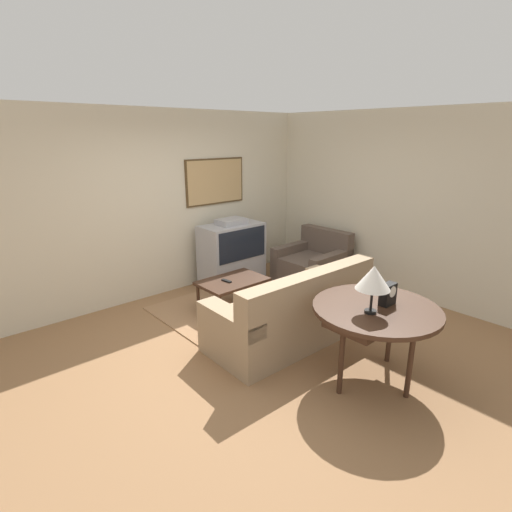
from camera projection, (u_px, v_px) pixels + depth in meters
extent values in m
plane|color=#8E6642|center=(258.00, 341.00, 4.71)|extent=(12.00, 12.00, 0.00)
cube|color=beige|center=(161.00, 205.00, 5.84)|extent=(12.00, 0.06, 2.70)
cube|color=#4C381E|center=(215.00, 181.00, 6.33)|extent=(1.09, 0.03, 0.72)
cube|color=tan|center=(216.00, 182.00, 6.32)|extent=(1.04, 0.01, 0.67)
cube|color=beige|center=(388.00, 203.00, 5.98)|extent=(0.06, 12.00, 2.70)
cube|color=#99704C|center=(237.00, 308.00, 5.61)|extent=(2.01, 1.73, 0.01)
cube|color=#9E9EA3|center=(232.00, 271.00, 6.46)|extent=(1.00, 0.55, 0.45)
cube|color=#9E9EA3|center=(232.00, 241.00, 6.32)|extent=(1.00, 0.55, 0.55)
cube|color=black|center=(243.00, 245.00, 6.12)|extent=(0.90, 0.01, 0.48)
cube|color=#9E9EA3|center=(231.00, 222.00, 6.22)|extent=(0.45, 0.30, 0.09)
cube|color=#9E8466|center=(289.00, 321.00, 4.74)|extent=(1.99, 0.94, 0.44)
cube|color=#9E8466|center=(311.00, 293.00, 4.36)|extent=(1.97, 0.26, 0.47)
cube|color=#9E8466|center=(335.00, 296.00, 5.25)|extent=(0.26, 0.90, 0.60)
cube|color=#9E8466|center=(230.00, 338.00, 4.18)|extent=(0.26, 0.90, 0.60)
cube|color=#715F49|center=(328.00, 286.00, 4.75)|extent=(0.36, 0.13, 0.34)
cube|color=#715F49|center=(273.00, 306.00, 4.20)|extent=(0.36, 0.13, 0.34)
cube|color=brown|center=(311.00, 270.00, 6.54)|extent=(0.97, 0.99, 0.43)
cube|color=brown|center=(326.00, 241.00, 6.66)|extent=(0.21, 0.97, 0.41)
cube|color=brown|center=(293.00, 260.00, 6.80)|extent=(0.94, 0.19, 0.57)
cube|color=brown|center=(331.00, 271.00, 6.24)|extent=(0.94, 0.19, 0.57)
cube|color=#3D2619|center=(233.00, 281.00, 5.46)|extent=(0.91, 0.60, 0.04)
cylinder|color=#3D2619|center=(220.00, 310.00, 5.09)|extent=(0.04, 0.04, 0.39)
cylinder|color=#3D2619|center=(267.00, 294.00, 5.60)|extent=(0.04, 0.04, 0.39)
cylinder|color=#3D2619|center=(198.00, 298.00, 5.45)|extent=(0.04, 0.04, 0.39)
cylinder|color=#3D2619|center=(244.00, 284.00, 5.96)|extent=(0.04, 0.04, 0.39)
cylinder|color=#3D2619|center=(376.00, 309.00, 3.78)|extent=(1.20, 1.20, 0.04)
cube|color=#3D2619|center=(376.00, 315.00, 3.80)|extent=(1.02, 0.48, 0.08)
cylinder|color=#3D2619|center=(341.00, 358.00, 3.67)|extent=(0.05, 0.05, 0.74)
cylinder|color=#3D2619|center=(390.00, 330.00, 4.21)|extent=(0.05, 0.05, 0.74)
cylinder|color=#3D2619|center=(410.00, 362.00, 3.62)|extent=(0.05, 0.05, 0.74)
cylinder|color=black|center=(370.00, 311.00, 3.65)|extent=(0.11, 0.11, 0.02)
cylinder|color=black|center=(372.00, 291.00, 3.59)|extent=(0.02, 0.02, 0.38)
cone|color=silver|center=(373.00, 278.00, 3.55)|extent=(0.31, 0.31, 0.22)
cube|color=black|center=(388.00, 294.00, 3.80)|extent=(0.18, 0.09, 0.21)
cylinder|color=white|center=(393.00, 292.00, 3.75)|extent=(0.11, 0.01, 0.11)
cube|color=black|center=(227.00, 281.00, 5.40)|extent=(0.06, 0.16, 0.02)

